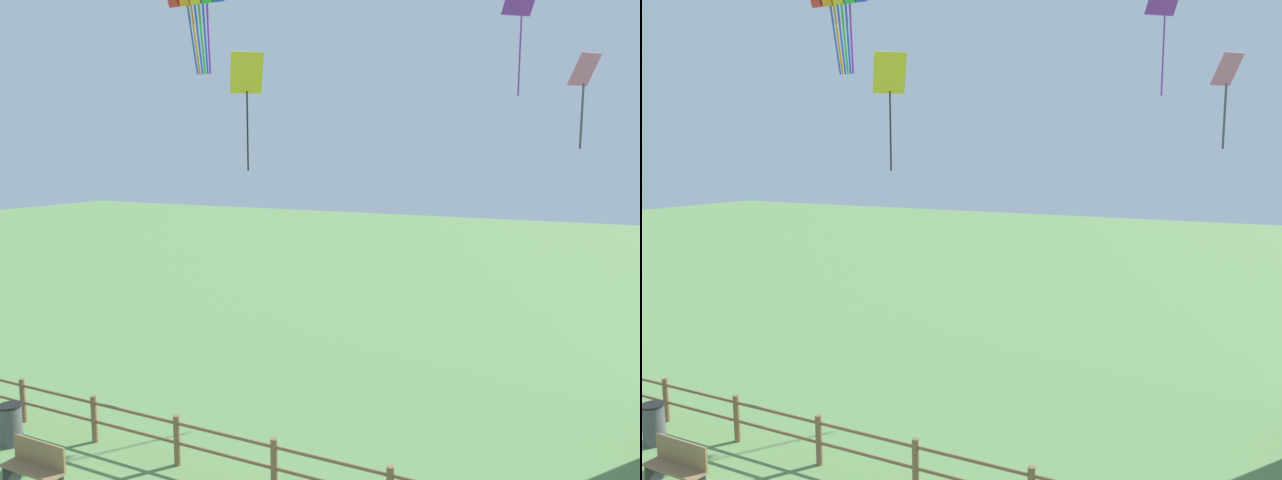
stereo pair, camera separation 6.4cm
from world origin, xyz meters
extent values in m
cylinder|color=brown|center=(-7.21, 6.10, 0.55)|extent=(0.14, 0.14, 1.11)
cylinder|color=brown|center=(-4.80, 6.10, 0.55)|extent=(0.14, 0.14, 1.11)
cylinder|color=brown|center=(-2.40, 6.10, 0.55)|extent=(0.14, 0.14, 1.11)
cylinder|color=brown|center=(0.00, 6.10, 0.55)|extent=(0.14, 0.14, 1.11)
cylinder|color=brown|center=(0.00, 6.10, 0.94)|extent=(19.22, 0.07, 0.07)
cylinder|color=brown|center=(0.00, 6.10, 0.50)|extent=(19.22, 0.07, 0.07)
cube|color=olive|center=(-4.28, 4.01, 0.44)|extent=(1.43, 0.41, 0.05)
cube|color=olive|center=(-4.28, 4.19, 0.72)|extent=(1.43, 0.05, 0.50)
cube|color=#2D2D33|center=(-4.91, 4.01, 0.21)|extent=(0.06, 0.36, 0.42)
cylinder|color=#4C4C51|center=(-6.41, 5.15, 0.45)|extent=(0.48, 0.48, 0.91)
cylinder|color=black|center=(-6.41, 5.15, 0.93)|extent=(0.52, 0.52, 0.04)
cylinder|color=blue|center=(-5.10, 10.46, 9.77)|extent=(0.19, 0.33, 2.03)
cylinder|color=orange|center=(-4.99, 10.45, 9.77)|extent=(0.14, 0.34, 2.03)
cylinder|color=blue|center=(-4.88, 10.44, 9.77)|extent=(0.08, 0.34, 2.03)
cylinder|color=green|center=(-4.77, 10.44, 9.77)|extent=(0.08, 0.34, 2.03)
cylinder|color=blue|center=(-4.66, 10.45, 9.77)|extent=(0.14, 0.34, 2.03)
cylinder|color=purple|center=(-4.55, 10.46, 9.77)|extent=(0.19, 0.33, 2.03)
cube|color=yellow|center=(-4.40, 12.08, 8.93)|extent=(1.19, 1.16, 1.11)
cylinder|color=black|center=(-4.40, 12.08, 7.25)|extent=(0.05, 0.05, 2.33)
cylinder|color=purple|center=(2.60, 16.47, 9.59)|extent=(0.05, 0.05, 2.48)
cube|color=pink|center=(4.80, 11.79, 8.47)|extent=(0.70, 0.70, 0.68)
cylinder|color=#4C4C51|center=(4.80, 11.79, 7.43)|extent=(0.05, 0.05, 1.46)
camera|label=1|loc=(5.94, -3.72, 6.62)|focal=35.00mm
camera|label=2|loc=(6.00, -3.69, 6.62)|focal=35.00mm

